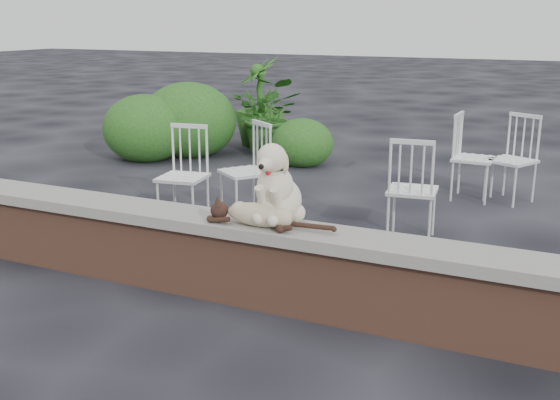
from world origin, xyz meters
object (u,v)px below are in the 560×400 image
at_px(dog, 280,181).
at_px(chair_d, 511,159).
at_px(potted_plant_a, 270,115).
at_px(potted_plant_b, 260,102).
at_px(chair_c, 413,189).
at_px(cat, 259,213).
at_px(chair_a, 182,176).
at_px(chair_e, 474,157).
at_px(chair_b, 245,170).

xyz_separation_m(dog, chair_d, (1.13, 3.42, -0.40)).
relative_size(potted_plant_a, potted_plant_b, 0.84).
bearing_deg(chair_d, chair_c, -83.96).
distance_m(dog, cat, 0.26).
xyz_separation_m(chair_a, potted_plant_a, (-0.76, 3.47, 0.10)).
relative_size(chair_a, chair_d, 1.00).
relative_size(chair_d, potted_plant_b, 0.69).
distance_m(dog, chair_a, 2.10).
distance_m(cat, chair_d, 3.78).
bearing_deg(potted_plant_a, potted_plant_b, 131.48).
height_order(dog, cat, dog).
xyz_separation_m(chair_c, chair_a, (-2.12, -0.45, 0.00)).
height_order(chair_a, chair_e, same).
distance_m(chair_c, chair_a, 2.17).
bearing_deg(chair_e, dog, 169.07).
relative_size(chair_c, potted_plant_b, 0.69).
xyz_separation_m(dog, chair_a, (-1.63, 1.27, -0.40)).
distance_m(cat, chair_b, 2.19).
bearing_deg(chair_e, chair_d, -77.35).
bearing_deg(chair_e, chair_a, 132.86).
relative_size(chair_e, potted_plant_b, 0.69).
height_order(cat, potted_plant_b, potted_plant_b).
bearing_deg(chair_d, chair_e, -142.49).
height_order(chair_c, chair_a, same).
bearing_deg(chair_a, chair_c, 3.37).
relative_size(dog, potted_plant_a, 0.51).
bearing_deg(potted_plant_b, cat, -63.13).
relative_size(cat, potted_plant_b, 0.78).
bearing_deg(chair_b, chair_c, 35.95).
xyz_separation_m(dog, chair_b, (-1.19, 1.73, -0.40)).
distance_m(dog, chair_e, 3.46).
xyz_separation_m(chair_d, potted_plant_a, (-3.51, 1.32, 0.10)).
bearing_deg(potted_plant_b, dog, -61.79).
bearing_deg(potted_plant_a, chair_d, -20.59).
distance_m(chair_d, potted_plant_a, 3.76).
xyz_separation_m(chair_d, chair_b, (-2.32, -1.70, 0.00)).
bearing_deg(dog, cat, -117.89).
height_order(chair_e, potted_plant_b, potted_plant_b).
height_order(dog, chair_a, dog).
height_order(chair_c, potted_plant_b, potted_plant_b).
xyz_separation_m(chair_e, potted_plant_b, (-3.55, 1.86, 0.21)).
distance_m(chair_c, chair_b, 1.69).
bearing_deg(chair_e, potted_plant_b, 64.02).
xyz_separation_m(chair_a, chair_d, (2.76, 2.15, 0.00)).
xyz_separation_m(cat, chair_c, (0.57, 1.87, -0.20)).
height_order(chair_c, chair_b, same).
xyz_separation_m(cat, chair_b, (-1.11, 1.88, -0.20)).
distance_m(chair_c, potted_plant_a, 4.18).
xyz_separation_m(chair_b, potted_plant_b, (-1.60, 3.48, 0.21)).
bearing_deg(cat, chair_b, 120.85).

